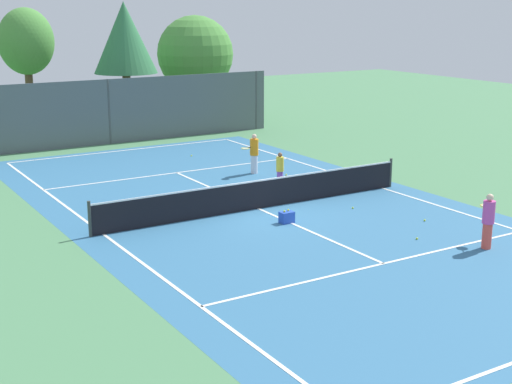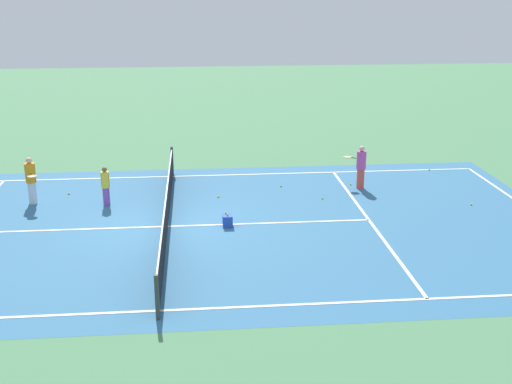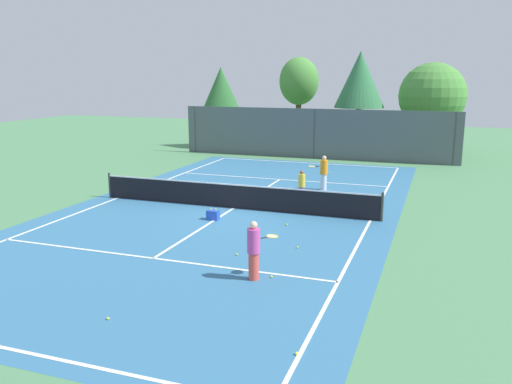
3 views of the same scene
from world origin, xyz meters
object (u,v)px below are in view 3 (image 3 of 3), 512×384
player_1 (254,250)px  tennis_ball_5 (297,247)px  tennis_ball_6 (329,172)px  tennis_ball_4 (271,277)px  tennis_ball_1 (338,195)px  player_2 (302,185)px  player_0 (324,172)px  ball_crate (213,215)px  tennis_ball_3 (237,254)px  tennis_ball_0 (287,224)px  tennis_ball_7 (296,353)px  tennis_ball_2 (108,318)px

player_1 → tennis_ball_5: bearing=81.9°
tennis_ball_6 → tennis_ball_5: bearing=-82.5°
tennis_ball_4 → tennis_ball_5: same height
tennis_ball_1 → player_2: bearing=-130.8°
tennis_ball_1 → player_0: bearing=131.4°
player_0 → ball_crate: (-2.76, -6.53, -0.66)m
tennis_ball_3 → tennis_ball_4: bearing=-41.6°
tennis_ball_4 → tennis_ball_0: bearing=101.6°
player_1 → tennis_ball_4: size_ratio=24.28×
ball_crate → tennis_ball_7: bearing=-56.8°
player_0 → tennis_ball_4: bearing=-84.5°
player_2 → player_0: bearing=81.1°
player_1 → tennis_ball_6: player_1 is taller
tennis_ball_3 → tennis_ball_5: bearing=39.5°
tennis_ball_1 → tennis_ball_2: 14.11m
ball_crate → tennis_ball_1: size_ratio=6.67×
player_2 → tennis_ball_6: bearing=92.0°
tennis_ball_4 → tennis_ball_7: (1.68, -3.63, 0.00)m
player_1 → tennis_ball_4: 0.92m
tennis_ball_2 → tennis_ball_4: (2.66, 3.57, 0.00)m
tennis_ball_2 → player_2: bearing=84.6°
tennis_ball_4 → tennis_ball_7: 3.99m
player_0 → tennis_ball_6: player_0 is taller
player_2 → tennis_ball_1: (1.30, 1.51, -0.66)m
tennis_ball_2 → tennis_ball_7: size_ratio=1.00×
tennis_ball_3 → tennis_ball_6: bearing=90.8°
ball_crate → tennis_ball_5: ball_crate is taller
ball_crate → tennis_ball_3: size_ratio=6.67×
player_2 → tennis_ball_7: (3.16, -12.44, -0.66)m
tennis_ball_5 → tennis_ball_2: bearing=-113.3°
tennis_ball_3 → tennis_ball_5: same height
player_0 → player_2: player_0 is taller
player_1 → tennis_ball_1: size_ratio=24.28×
tennis_ball_2 → tennis_ball_0: bearing=79.2°
tennis_ball_3 → tennis_ball_6: 14.43m
tennis_ball_0 → player_1: bearing=-83.2°
tennis_ball_5 → ball_crate: bearing=150.5°
player_1 → tennis_ball_3: (-1.13, 1.61, -0.79)m
tennis_ball_1 → player_1: bearing=-91.2°
tennis_ball_3 → tennis_ball_5: size_ratio=1.00×
player_2 → ball_crate: (-2.37, -4.00, -0.51)m
ball_crate → tennis_ball_6: 11.18m
ball_crate → tennis_ball_1: (3.67, 5.51, -0.15)m
ball_crate → tennis_ball_3: (2.32, -3.45, -0.15)m
player_2 → tennis_ball_4: size_ratio=20.41×
player_2 → tennis_ball_3: size_ratio=20.41×
player_1 → player_2: bearing=96.8°
ball_crate → tennis_ball_7: (5.53, -8.44, -0.15)m
tennis_ball_6 → tennis_ball_1: bearing=-74.2°
tennis_ball_1 → tennis_ball_6: 5.69m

